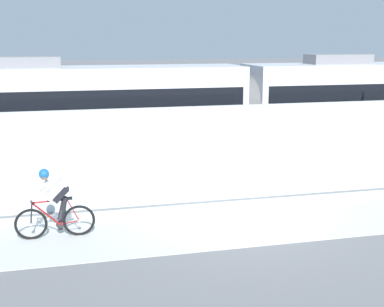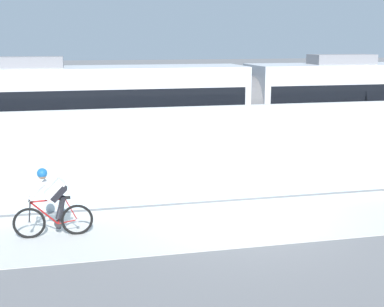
# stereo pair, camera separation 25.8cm
# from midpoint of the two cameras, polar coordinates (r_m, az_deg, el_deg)

# --- Properties ---
(ground_plane) EXTENTS (200.00, 200.00, 0.00)m
(ground_plane) POSITION_cam_midpoint_polar(r_m,az_deg,el_deg) (13.13, 6.17, -7.33)
(ground_plane) COLOR slate
(bike_path_deck) EXTENTS (32.00, 3.20, 0.01)m
(bike_path_deck) POSITION_cam_midpoint_polar(r_m,az_deg,el_deg) (13.12, 6.17, -7.31)
(bike_path_deck) COLOR beige
(bike_path_deck) RESTS_ON ground
(glass_parapet) EXTENTS (32.00, 0.05, 1.18)m
(glass_parapet) POSITION_cam_midpoint_polar(r_m,az_deg,el_deg) (14.63, 3.88, -2.80)
(glass_parapet) COLOR silver
(glass_parapet) RESTS_ON ground
(concrete_barrier_wall) EXTENTS (32.00, 0.36, 2.39)m
(concrete_barrier_wall) POSITION_cam_midpoint_polar(r_m,az_deg,el_deg) (16.18, 2.09, 0.89)
(concrete_barrier_wall) COLOR silver
(concrete_barrier_wall) RESTS_ON ground
(tram_rail_near) EXTENTS (32.00, 0.08, 0.01)m
(tram_rail_near) POSITION_cam_midpoint_polar(r_m,az_deg,el_deg) (18.79, 0.13, -1.20)
(tram_rail_near) COLOR #595654
(tram_rail_near) RESTS_ON ground
(tram_rail_far) EXTENTS (32.00, 0.08, 0.01)m
(tram_rail_far) POSITION_cam_midpoint_polar(r_m,az_deg,el_deg) (20.15, -0.78, -0.26)
(tram_rail_far) COLOR #595654
(tram_rail_far) RESTS_ON ground
(tram) EXTENTS (22.56, 2.54, 3.81)m
(tram) POSITION_cam_midpoint_polar(r_m,az_deg,el_deg) (19.75, 6.21, 4.97)
(tram) COLOR silver
(tram) RESTS_ON ground
(cyclist_on_bike) EXTENTS (1.77, 0.58, 1.61)m
(cyclist_on_bike) POSITION_cam_midpoint_polar(r_m,az_deg,el_deg) (12.23, -14.25, -5.27)
(cyclist_on_bike) COLOR black
(cyclist_on_bike) RESTS_ON ground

